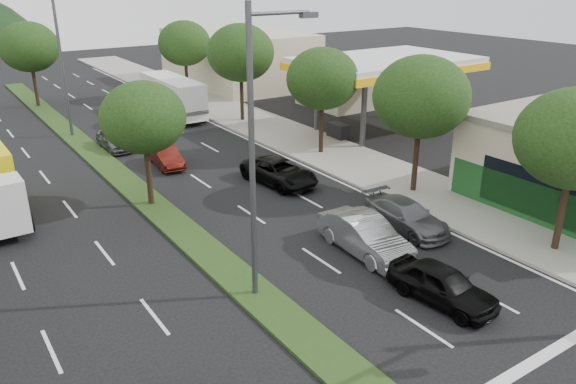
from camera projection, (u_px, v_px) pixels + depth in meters
sidewalk_right at (284, 134)px, 39.64m from camera, size 5.00×90.00×0.15m
median at (93, 153)px, 35.47m from camera, size 1.60×56.00×0.12m
gas_canopy at (385, 66)px, 39.03m from camera, size 12.20×8.20×5.25m
bldg_right_far at (238, 58)px, 57.02m from camera, size 10.00×16.00×5.20m
tree_r_a at (576, 139)px, 21.44m from camera, size 4.60×4.60×6.63m
tree_r_b at (421, 97)px, 27.53m from camera, size 4.80×4.80×6.94m
tree_r_c at (322, 79)px, 33.81m from camera, size 4.40×4.40×6.48m
tree_r_d at (240, 53)px, 41.37m from camera, size 5.00×5.00×7.17m
tree_r_e at (184, 43)px, 49.19m from camera, size 4.60×4.60×6.71m
tree_med_near at (143, 118)px, 26.15m from camera, size 4.00×4.00×6.02m
tree_med_far at (29, 47)px, 46.00m from camera, size 4.80×4.80×6.94m
streetlight_near at (257, 144)px, 18.12m from camera, size 2.60×0.25×10.00m
streetlight_mid at (64, 55)px, 37.40m from camera, size 2.60×0.25×10.00m
sedan_silver at (365, 236)px, 22.80m from camera, size 1.85×4.77×1.55m
car_queue_a at (442, 285)px, 19.41m from camera, size 2.04×4.16×1.36m
car_queue_b at (406, 216)px, 24.97m from camera, size 1.96×4.53×1.30m
car_queue_c at (166, 156)px, 33.13m from camera, size 1.61×3.79×1.22m
car_queue_d at (279, 172)px, 30.35m from camera, size 2.75×5.02×1.33m
car_queue_e at (114, 140)px, 36.22m from camera, size 1.58×3.81×1.29m
motorhome at (173, 96)px, 43.98m from camera, size 2.67×8.08×3.08m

